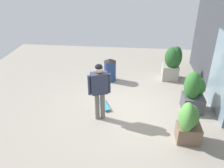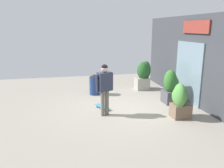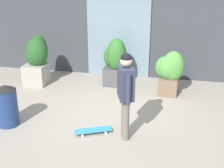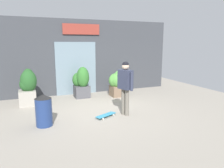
{
  "view_description": "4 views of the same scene",
  "coord_description": "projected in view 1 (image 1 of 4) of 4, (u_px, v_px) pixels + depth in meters",
  "views": [
    {
      "loc": [
        5.81,
        0.24,
        3.99
      ],
      "look_at": [
        0.1,
        -0.35,
        0.97
      ],
      "focal_mm": 36.64,
      "sensor_mm": 36.0,
      "label": 1
    },
    {
      "loc": [
        7.39,
        -1.95,
        2.82
      ],
      "look_at": [
        0.1,
        -0.35,
        0.97
      ],
      "focal_mm": 36.46,
      "sensor_mm": 36.0,
      "label": 2
    },
    {
      "loc": [
        1.27,
        -6.01,
        3.28
      ],
      "look_at": [
        0.1,
        -0.35,
        0.97
      ],
      "focal_mm": 51.3,
      "sensor_mm": 36.0,
      "label": 3
    },
    {
      "loc": [
        -2.42,
        -6.52,
        2.25
      ],
      "look_at": [
        0.1,
        -0.35,
        0.97
      ],
      "focal_mm": 34.08,
      "sensor_mm": 36.0,
      "label": 4
    }
  ],
  "objects": [
    {
      "name": "trash_bin",
      "position": [
        110.0,
        70.0,
        8.64
      ],
      "size": [
        0.46,
        0.46,
        0.89
      ],
      "color": "navy",
      "rests_on": "ground_plane"
    },
    {
      "name": "ground_plane",
      "position": [
        124.0,
        111.0,
        6.99
      ],
      "size": [
        12.0,
        12.0,
        0.0
      ],
      "primitive_type": "plane",
      "color": "gray"
    },
    {
      "name": "planter_box_mid",
      "position": [
        194.0,
        91.0,
        6.76
      ],
      "size": [
        0.66,
        0.67,
        1.3
      ],
      "color": "#47474C",
      "rests_on": "ground_plane"
    },
    {
      "name": "planter_box_right",
      "position": [
        172.0,
        62.0,
        8.6
      ],
      "size": [
        0.65,
        0.66,
        1.34
      ],
      "color": "gray",
      "rests_on": "ground_plane"
    },
    {
      "name": "skateboarder",
      "position": [
        99.0,
        86.0,
        6.19
      ],
      "size": [
        0.39,
        0.6,
        1.7
      ],
      "rotation": [
        0.0,
        0.0,
        -2.81
      ],
      "color": "#666056",
      "rests_on": "ground_plane"
    },
    {
      "name": "skateboard",
      "position": [
        104.0,
        104.0,
        7.21
      ],
      "size": [
        0.74,
        0.49,
        0.08
      ],
      "rotation": [
        0.0,
        0.0,
        -2.7
      ],
      "color": "teal",
      "rests_on": "ground_plane"
    },
    {
      "name": "planter_box_left",
      "position": [
        189.0,
        120.0,
        5.55
      ],
      "size": [
        0.71,
        0.59,
        1.16
      ],
      "color": "brown",
      "rests_on": "ground_plane"
    }
  ]
}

